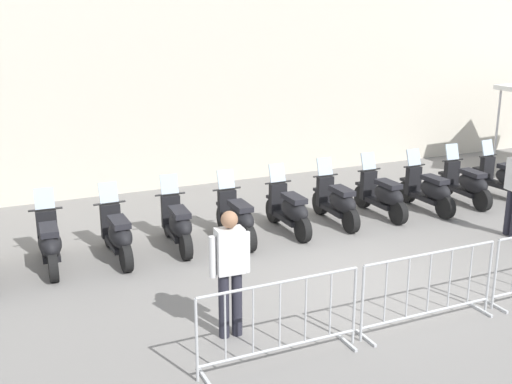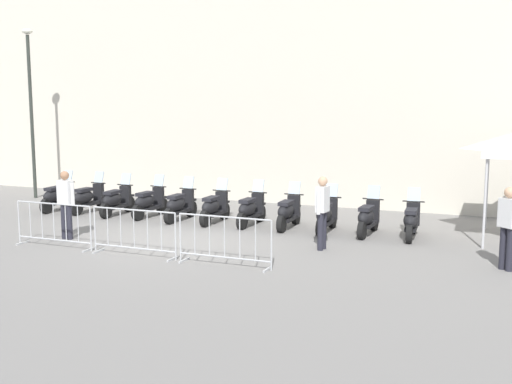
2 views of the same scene
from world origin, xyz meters
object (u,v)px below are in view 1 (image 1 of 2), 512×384
Objects in this scene: motorcycle_4 at (237,218)px; motorcycle_7 at (383,195)px; motorcycle_10 at (504,178)px; motorcycle_2 at (118,235)px; motorcycle_5 at (290,210)px; motorcycle_1 at (50,243)px; barrier_segment_0 at (280,322)px; motorcycle_8 at (429,191)px; motorcycle_3 at (178,225)px; barrier_segment_1 at (429,290)px; officer_mid_plaza at (230,267)px; motorcycle_9 at (466,184)px; motorcycle_6 at (337,202)px.

motorcycle_4 and motorcycle_7 have the same top height.
motorcycle_7 and motorcycle_10 have the same top height.
motorcycle_5 is at bearing -0.81° from motorcycle_2.
motorcycle_1 reaches higher than barrier_segment_0.
motorcycle_8 is at bearing -6.25° from motorcycle_7.
barrier_segment_0 is at bearing -91.47° from motorcycle_3.
motorcycle_1 is at bearing 179.02° from motorcycle_10.
motorcycle_8 is 5.23m from barrier_segment_1.
motorcycle_5 is 1.00× the size of officer_mid_plaza.
motorcycle_10 is 6.89m from barrier_segment_1.
motorcycle_9 is at bearing -1.04° from motorcycle_1.
motorcycle_3 is 1.00× the size of motorcycle_10.
motorcycle_1 is 1.00× the size of motorcycle_5.
motorcycle_4 is at bearing -179.55° from motorcycle_5.
motorcycle_3 is at bearing 116.99° from barrier_segment_1.
motorcycle_6 is 4.28m from barrier_segment_1.
barrier_segment_0 is (-6.70, -4.02, 0.07)m from motorcycle_9.
officer_mid_plaza is (-8.10, -3.17, 0.53)m from motorcycle_10.
motorcycle_5 reaches higher than barrier_segment_1.
motorcycle_7 is 0.80× the size of barrier_segment_1.
motorcycle_3 is 1.00× the size of officer_mid_plaza.
motorcycle_7 is 1.00× the size of motorcycle_9.
motorcycle_7 is 3.30m from motorcycle_10.
motorcycle_1 and motorcycle_8 have the same top height.
motorcycle_10 is (8.80, -0.06, 0.00)m from motorcycle_2.
motorcycle_8 is 2.20m from motorcycle_10.
motorcycle_3 is 1.00× the size of motorcycle_5.
motorcycle_9 is at bearing 42.26° from barrier_segment_1.
motorcycle_3 is 3.37m from officer_mid_plaza.
motorcycle_8 is at bearing 49.88° from barrier_segment_1.
motorcycle_9 reaches higher than barrier_segment_1.
barrier_segment_0 is at bearing 179.00° from barrier_segment_1.
motorcycle_6 and motorcycle_9 have the same top height.
motorcycle_9 is 1.00× the size of motorcycle_10.
motorcycle_10 is at bearing -0.08° from motorcycle_4.
motorcycle_6 is 1.00× the size of motorcycle_10.
barrier_segment_1 is 2.71m from officer_mid_plaza.
motorcycle_8 and motorcycle_10 have the same top height.
officer_mid_plaza is at bearing -96.83° from motorcycle_3.
motorcycle_4 is 1.00× the size of motorcycle_9.
motorcycle_2 is 1.00× the size of motorcycle_3.
motorcycle_5 is 4.07m from barrier_segment_1.
motorcycle_6 is at bearing -1.25° from motorcycle_3.
motorcycle_3 is at bearing 178.90° from motorcycle_9.
motorcycle_10 is 0.80× the size of barrier_segment_0.
motorcycle_7 and motorcycle_9 have the same top height.
motorcycle_8 is (6.60, -0.11, 0.00)m from motorcycle_2.
motorcycle_2 and motorcycle_7 have the same top height.
motorcycle_6 is at bearing -1.10° from motorcycle_1.
motorcycle_1 and motorcycle_7 have the same top height.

